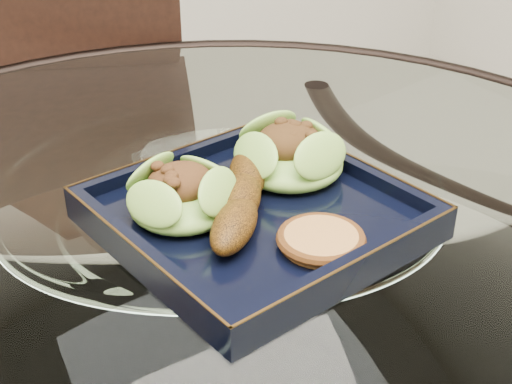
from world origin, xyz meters
name	(u,v)px	position (x,y,z in m)	size (l,w,h in m)	color
dining_table	(226,348)	(0.00, 0.00, 0.60)	(1.13, 1.13, 0.77)	white
dining_chair	(58,167)	(-0.06, 0.52, 0.59)	(0.58, 0.58, 1.06)	black
navy_plate	(256,218)	(0.03, -0.02, 0.77)	(0.27, 0.27, 0.02)	black
lettuce_wrap_left	(182,198)	(-0.04, 0.00, 0.80)	(0.10, 0.10, 0.04)	#589B2D
lettuce_wrap_right	(290,157)	(0.09, 0.03, 0.80)	(0.11, 0.11, 0.04)	#5D9C2D
roasted_plantain	(241,198)	(0.01, -0.02, 0.80)	(0.18, 0.04, 0.03)	#5D3609
crumb_patty	(321,241)	(0.05, -0.10, 0.79)	(0.07, 0.07, 0.01)	#C68842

